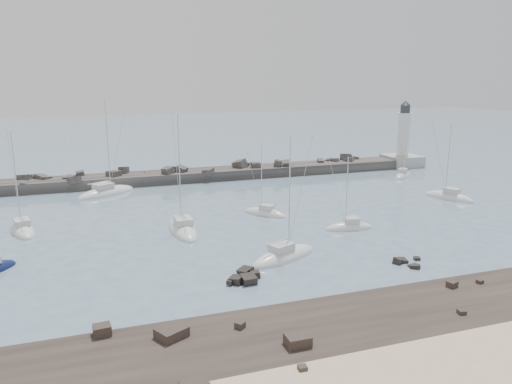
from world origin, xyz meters
The scene contains 14 objects.
ground centered at (0.00, 0.00, 0.00)m, with size 400.00×400.00×0.00m, color slate.
rock_shelf centered at (0.13, -22.00, 0.03)m, with size 140.00×12.11×2.06m.
rock_cluster_near centered at (-3.55, -9.47, 0.12)m, with size 3.82×4.11×1.54m.
rock_cluster_far centered at (13.47, -11.12, 0.02)m, with size 3.56×3.29×1.32m.
breakwater centered at (-7.58, 38.01, 0.29)m, with size 115.00×7.17×4.99m.
lighthouse centered at (47.00, 38.00, 3.09)m, with size 7.00×7.00×14.60m.
sailboat_1 centered at (-25.44, 14.14, 0.14)m, with size 4.65×8.93×13.54m.
sailboat_3 centered at (-6.33, 7.63, 0.15)m, with size 3.18×9.99×15.73m.
sailboat_4 centered at (-14.49, 31.28, 0.15)m, with size 10.67×8.39×16.61m.
sailboat_5 centered at (5.97, 11.31, 0.14)m, with size 5.89×6.43×10.73m.
sailboat_6 centered at (2.08, -5.43, 0.15)m, with size 9.23×6.20×14.12m.
sailboat_7 centered at (13.87, 1.54, 0.14)m, with size 6.48×2.72×10.18m.
sailboat_8 centered at (36.80, 10.59, 0.15)m, with size 5.47×8.36×12.91m.
sailboat_10 centered at (40.29, 27.94, 0.15)m, with size 6.71×6.20×11.33m.
Camera 1 is at (-17.04, -52.03, 19.14)m, focal length 35.00 mm.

